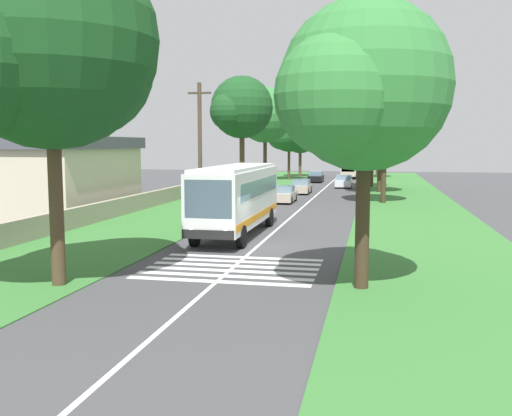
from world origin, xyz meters
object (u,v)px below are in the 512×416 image
roadside_building (53,174)px  roadside_tree_left_2 (300,137)px  roadside_tree_left_0 (241,109)px  roadside_tree_left_4 (45,49)px  roadside_tree_left_1 (264,116)px  roadside_tree_right_4 (360,91)px  roadside_tree_left_3 (288,133)px  trailing_car_2 (344,182)px  trailing_minibus_0 (349,168)px  roadside_tree_right_0 (370,137)px  utility_pole (200,153)px  trailing_car_3 (316,177)px  trailing_car_1 (301,187)px  roadside_tree_right_1 (379,127)px  coach_bus (237,195)px  roadside_tree_right_2 (377,135)px  trailing_car_0 (284,195)px  roadside_tree_right_3 (384,112)px

roadside_building → roadside_tree_left_2: bearing=-13.3°
roadside_tree_left_0 → roadside_tree_left_4: 30.84m
roadside_tree_left_1 → roadside_tree_right_4: (-39.84, -10.84, -1.15)m
roadside_tree_left_0 → roadside_tree_left_3: 30.54m
trailing_car_2 → trailing_minibus_0: size_ratio=0.72×
roadside_tree_right_0 → trailing_car_2: bearing=116.2°
roadside_tree_right_4 → utility_pole: 16.56m
trailing_car_3 → roadside_tree_left_2: (12.55, 3.78, 5.28)m
trailing_minibus_0 → roadside_tree_left_0: (-35.14, 7.78, 6.36)m
trailing_car_1 → roadside_tree_left_1: bearing=59.5°
roadside_tree_right_0 → roadside_tree_right_1: 7.43m
coach_bus → roadside_tree_right_4: bearing=-147.5°
coach_bus → roadside_tree_left_3: 49.55m
roadside_tree_left_0 → roadside_tree_left_2: 38.35m
roadside_tree_right_0 → roadside_tree_right_4: (-47.83, -0.02, 0.87)m
trailing_minibus_0 → roadside_tree_right_4: bearing=-177.3°
coach_bus → roadside_tree_left_4: bearing=163.4°
coach_bus → trailing_car_1: coach_bus is taller
roadside_tree_right_0 → roadside_tree_right_4: roadside_tree_right_4 is taller
coach_bus → roadside_tree_left_4: (-12.19, 3.64, 5.92)m
trailing_car_1 → trailing_car_3: size_ratio=1.00×
roadside_tree_right_0 → utility_pole: utility_pole is taller
trailing_car_2 → roadside_tree_left_0: roadside_tree_left_0 is taller
roadside_tree_left_0 → roadside_tree_right_4: 31.16m
roadside_tree_left_1 → trailing_car_3: bearing=-14.6°
roadside_tree_left_2 → roadside_building: roadside_tree_left_2 is taller
trailing_car_1 → roadside_tree_right_2: bearing=-13.7°
roadside_tree_right_2 → roadside_building: roadside_tree_right_2 is taller
trailing_car_2 → roadside_tree_left_3: 16.77m
roadside_tree_right_0 → utility_pole: bearing=164.4°
trailing_car_0 → roadside_tree_left_1: bearing=18.7°
trailing_car_1 → roadside_tree_left_2: roadside_tree_left_2 is taller
roadside_building → roadside_tree_right_2: bearing=-25.2°
roadside_tree_left_1 → roadside_tree_left_4: size_ratio=0.91×
roadside_tree_left_4 → roadside_tree_right_2: 70.02m
roadside_tree_left_3 → roadside_building: 42.95m
trailing_car_1 → roadside_tree_left_2: bearing=7.7°
trailing_car_3 → trailing_minibus_0: size_ratio=0.72×
trailing_car_1 → roadside_tree_right_2: 31.49m
roadside_tree_left_0 → roadside_tree_right_1: (11.33, -11.75, -1.30)m
trailing_car_0 → trailing_car_3: same height
roadside_tree_right_3 → utility_pole: (-16.15, 10.78, -3.14)m
roadside_tree_right_1 → roadside_tree_left_1: bearing=93.3°
trailing_car_1 → roadside_building: (-19.01, 15.75, 2.09)m
roadside_tree_right_0 → roadside_building: 37.12m
trailing_car_2 → roadside_tree_left_1: bearing=129.6°
trailing_car_0 → trailing_minibus_0: bearing=-6.1°
roadside_tree_left_3 → roadside_tree_right_3: roadside_tree_right_3 is taller
roadside_tree_left_0 → roadside_tree_right_1: size_ratio=1.08×
trailing_car_1 → roadside_tree_left_4: roadside_tree_left_4 is taller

